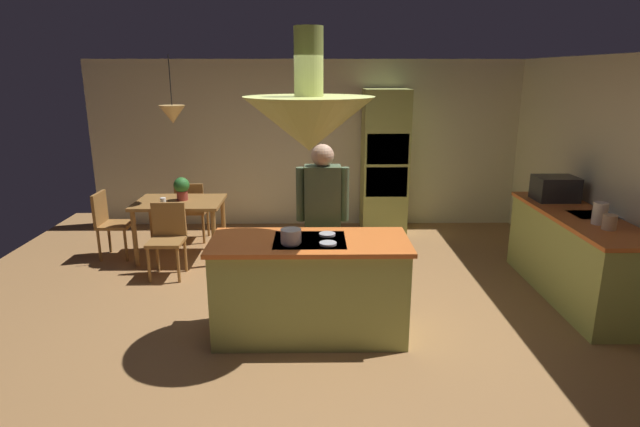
# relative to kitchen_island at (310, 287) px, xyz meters

# --- Properties ---
(ground) EXTENTS (8.16, 8.16, 0.00)m
(ground) POSITION_rel_kitchen_island_xyz_m (0.00, 0.20, -0.47)
(ground) COLOR #9E7042
(wall_back) EXTENTS (6.80, 0.10, 2.55)m
(wall_back) POSITION_rel_kitchen_island_xyz_m (0.00, 3.65, 0.81)
(wall_back) COLOR beige
(wall_back) RESTS_ON ground
(wall_right) EXTENTS (0.10, 7.20, 2.55)m
(wall_right) POSITION_rel_kitchen_island_xyz_m (3.25, 0.60, 0.81)
(wall_right) COLOR beige
(wall_right) RESTS_ON ground
(kitchen_island) EXTENTS (1.78, 0.77, 0.94)m
(kitchen_island) POSITION_rel_kitchen_island_xyz_m (0.00, 0.00, 0.00)
(kitchen_island) COLOR #A8B259
(kitchen_island) RESTS_ON ground
(counter_run_right) EXTENTS (0.73, 2.13, 0.92)m
(counter_run_right) POSITION_rel_kitchen_island_xyz_m (2.84, 0.80, 0.01)
(counter_run_right) COLOR #A8B259
(counter_run_right) RESTS_ON ground
(oven_tower) EXTENTS (0.66, 0.62, 2.13)m
(oven_tower) POSITION_rel_kitchen_island_xyz_m (1.10, 3.24, 0.60)
(oven_tower) COLOR #A8B259
(oven_tower) RESTS_ON ground
(dining_table) EXTENTS (1.10, 0.81, 0.76)m
(dining_table) POSITION_rel_kitchen_island_xyz_m (-1.70, 2.10, 0.19)
(dining_table) COLOR olive
(dining_table) RESTS_ON ground
(person_at_island) EXTENTS (0.53, 0.23, 1.69)m
(person_at_island) POSITION_rel_kitchen_island_xyz_m (0.13, 0.65, 0.51)
(person_at_island) COLOR tan
(person_at_island) RESTS_ON ground
(range_hood) EXTENTS (1.10, 1.10, 1.00)m
(range_hood) POSITION_rel_kitchen_island_xyz_m (0.00, 0.00, 1.51)
(range_hood) COLOR #A8B259
(pendant_light_over_table) EXTENTS (0.32, 0.32, 0.82)m
(pendant_light_over_table) POSITION_rel_kitchen_island_xyz_m (-1.70, 2.10, 1.40)
(pendant_light_over_table) COLOR #E0B266
(chair_facing_island) EXTENTS (0.40, 0.40, 0.87)m
(chair_facing_island) POSITION_rel_kitchen_island_xyz_m (-1.70, 1.47, 0.04)
(chair_facing_island) COLOR olive
(chair_facing_island) RESTS_ON ground
(chair_by_back_wall) EXTENTS (0.40, 0.40, 0.87)m
(chair_by_back_wall) POSITION_rel_kitchen_island_xyz_m (-1.70, 2.73, 0.04)
(chair_by_back_wall) COLOR olive
(chair_by_back_wall) RESTS_ON ground
(chair_at_corner) EXTENTS (0.40, 0.40, 0.87)m
(chair_at_corner) POSITION_rel_kitchen_island_xyz_m (-2.63, 2.10, 0.04)
(chair_at_corner) COLOR olive
(chair_at_corner) RESTS_ON ground
(potted_plant_on_table) EXTENTS (0.20, 0.20, 0.30)m
(potted_plant_on_table) POSITION_rel_kitchen_island_xyz_m (-1.67, 2.14, 0.46)
(potted_plant_on_table) COLOR #99382D
(potted_plant_on_table) RESTS_ON dining_table
(cup_on_table) EXTENTS (0.07, 0.07, 0.09)m
(cup_on_table) POSITION_rel_kitchen_island_xyz_m (-1.85, 1.90, 0.34)
(cup_on_table) COLOR white
(cup_on_table) RESTS_ON dining_table
(canister_flour) EXTENTS (0.13, 0.13, 0.14)m
(canister_flour) POSITION_rel_kitchen_island_xyz_m (2.84, 0.28, 0.53)
(canister_flour) COLOR #E0B78C
(canister_flour) RESTS_ON counter_run_right
(canister_sugar) EXTENTS (0.14, 0.14, 0.22)m
(canister_sugar) POSITION_rel_kitchen_island_xyz_m (2.84, 0.46, 0.57)
(canister_sugar) COLOR silver
(canister_sugar) RESTS_ON counter_run_right
(microwave_on_counter) EXTENTS (0.46, 0.36, 0.28)m
(microwave_on_counter) POSITION_rel_kitchen_island_xyz_m (2.84, 1.43, 0.60)
(microwave_on_counter) COLOR #232326
(microwave_on_counter) RESTS_ON counter_run_right
(cooking_pot_on_cooktop) EXTENTS (0.18, 0.18, 0.12)m
(cooking_pot_on_cooktop) POSITION_rel_kitchen_island_xyz_m (-0.16, -0.13, 0.54)
(cooking_pot_on_cooktop) COLOR #B2B2B7
(cooking_pot_on_cooktop) RESTS_ON kitchen_island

